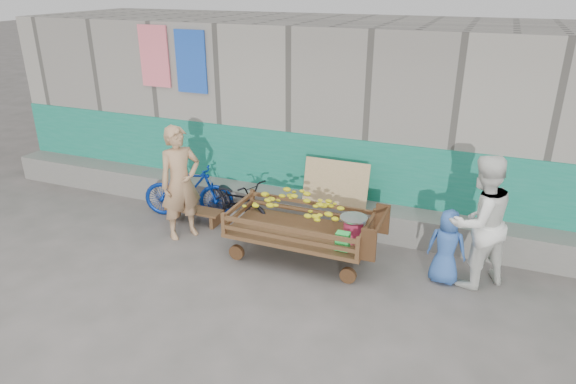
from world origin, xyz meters
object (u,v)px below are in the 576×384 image
at_px(banana_cart, 297,219).
at_px(bicycle_blue, 188,191).
at_px(woman, 480,222).
at_px(bench, 194,212).
at_px(bicycle_dark, 235,201).
at_px(child, 447,247).
at_px(vendor_man, 181,183).

xyz_separation_m(banana_cart, bicycle_blue, (-2.14, 0.61, -0.17)).
xyz_separation_m(banana_cart, woman, (2.31, 0.26, 0.26)).
distance_m(bench, woman, 4.32).
xyz_separation_m(woman, bicycle_dark, (-3.59, 0.36, -0.46)).
distance_m(banana_cart, child, 1.98).
height_order(vendor_man, bicycle_dark, vendor_man).
height_order(child, bicycle_dark, child).
height_order(vendor_man, bicycle_blue, vendor_man).
relative_size(vendor_man, bicycle_dark, 1.11).
relative_size(bench, vendor_man, 0.55).
height_order(bench, woman, woman).
relative_size(woman, bicycle_dark, 1.12).
bearing_deg(child, bicycle_dark, -3.72).
relative_size(banana_cart, woman, 1.22).
bearing_deg(vendor_man, woman, -52.06).
distance_m(child, bicycle_blue, 4.13).
xyz_separation_m(banana_cart, child, (1.97, 0.15, -0.11)).
bearing_deg(bench, vendor_man, -77.46).
distance_m(woman, bicycle_dark, 3.64).
height_order(banana_cart, bicycle_blue, banana_cart).
xyz_separation_m(bicycle_dark, bicycle_blue, (-0.86, 0.00, 0.04)).
height_order(woman, bicycle_blue, woman).
bearing_deg(woman, bench, -44.07).
xyz_separation_m(woman, bicycle_blue, (-4.45, 0.36, -0.42)).
distance_m(banana_cart, bench, 2.04).
relative_size(child, bicycle_dark, 0.65).
height_order(banana_cart, vendor_man, vendor_man).
relative_size(woman, bicycle_blue, 1.17).
relative_size(banana_cart, bicycle_dark, 1.36).
bearing_deg(vendor_man, bicycle_blue, 59.53).
bearing_deg(banana_cart, bicycle_dark, 154.36).
height_order(vendor_man, child, vendor_man).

